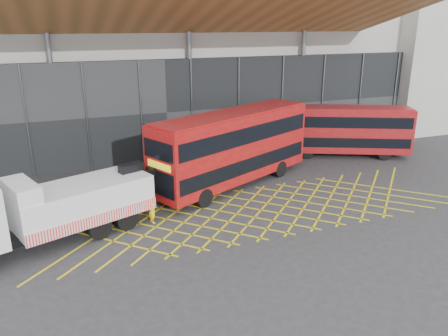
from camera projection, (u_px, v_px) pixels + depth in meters
name	position (u px, v px, depth m)	size (l,w,h in m)	color
ground_plane	(184.00, 223.00, 24.45)	(120.00, 120.00, 0.00)	#2A2A2D
road_markings	(261.00, 210.00, 26.08)	(26.36, 7.16, 0.01)	gold
construction_building	(144.00, 42.00, 38.53)	(55.00, 23.97, 18.00)	#999A94
east_building	(430.00, 29.00, 46.29)	(15.00, 12.00, 20.00)	gray
recovery_truck	(43.00, 208.00, 21.44)	(12.06, 6.38, 4.29)	black
bus_towed	(233.00, 146.00, 29.19)	(12.50, 7.92, 5.09)	maroon
bus_second	(347.00, 129.00, 35.92)	(10.20, 6.39, 4.14)	maroon
worker	(152.00, 210.00, 24.24)	(0.54, 0.35, 1.48)	yellow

